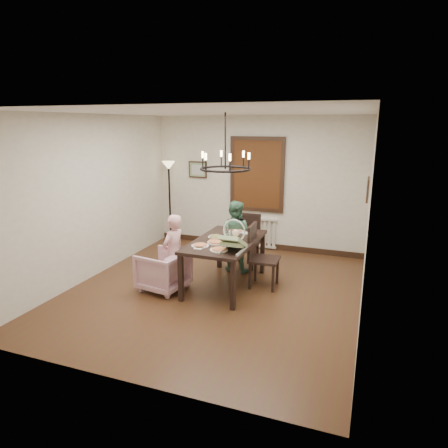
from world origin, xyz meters
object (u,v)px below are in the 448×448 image
Objects in this scene: seated_man at (235,242)px; floor_lamp at (170,204)px; armchair at (163,271)px; elderly_woman at (174,260)px; dining_table at (225,245)px; baby_bouncer at (233,240)px; chair_far at (246,241)px; chair_right at (264,256)px; drinking_glass at (233,235)px.

seated_man is 2.25m from floor_lamp.
elderly_woman is at bearing 101.15° from armchair.
baby_bouncer is at bearing -57.64° from dining_table.
chair_far is at bearing 165.84° from elderly_woman.
armchair is 0.39× the size of floor_lamp.
chair_right is 2.11× the size of baby_bouncer.
floor_lamp reaches higher than chair_right.
seated_man reaches higher than dining_table.
seated_man is 7.14× the size of drinking_glass.
drinking_glass is (-0.21, 0.58, -0.09)m from baby_bouncer.
chair_far reaches higher than drinking_glass.
chair_right is at bearing 13.00° from drinking_glass.
chair_far is 1.66m from elderly_woman.
chair_right is 1.49× the size of armchair.
elderly_woman is 1.10m from baby_bouncer.
elderly_woman is at bearing 179.79° from baby_bouncer.
chair_right reaches higher than dining_table.
baby_bouncer is at bearing 98.65° from armchair.
baby_bouncer is at bearing -79.53° from chair_far.
baby_bouncer is at bearing 153.94° from chair_right.
floor_lamp reaches higher than baby_bouncer.
dining_table is 11.24× the size of drinking_glass.
armchair is (-1.51, -0.68, -0.21)m from chair_right.
chair_right reaches higher than elderly_woman.
elderly_woman is 1.37m from seated_man.
drinking_glass is at bearing 137.42° from elderly_woman.
chair_right reaches higher than chair_far.
floor_lamp reaches higher than chair_far.
floor_lamp is (-2.30, 2.38, -0.06)m from baby_bouncer.
floor_lamp is (-2.10, 1.80, 0.03)m from drinking_glass.
chair_far is at bearing -115.46° from seated_man.
chair_right is (0.61, 0.20, -0.18)m from dining_table.
chair_far is 0.92× the size of seated_man.
seated_man is at bearing 108.63° from baby_bouncer.
floor_lamp reaches higher than drinking_glass.
baby_bouncer reaches higher than dining_table.
dining_table is 1.61× the size of chair_right.
floor_lamp reaches higher than dining_table.
seated_man is at bearing 49.68° from chair_right.
seated_man is at bearing 166.19° from elderly_woman.
armchair is 1.27m from drinking_glass.
chair_right is 6.98× the size of drinking_glass.
baby_bouncer is 3.31m from floor_lamp.
elderly_woman is at bearing -116.09° from chair_far.
dining_table reaches higher than armchair.
armchair is at bearing -121.68° from chair_far.
floor_lamp is (-2.00, 1.89, 0.19)m from dining_table.
seated_man is 0.60× the size of floor_lamp.
chair_far is 1.99× the size of baby_bouncer.
dining_table is 1.63× the size of elderly_woman.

